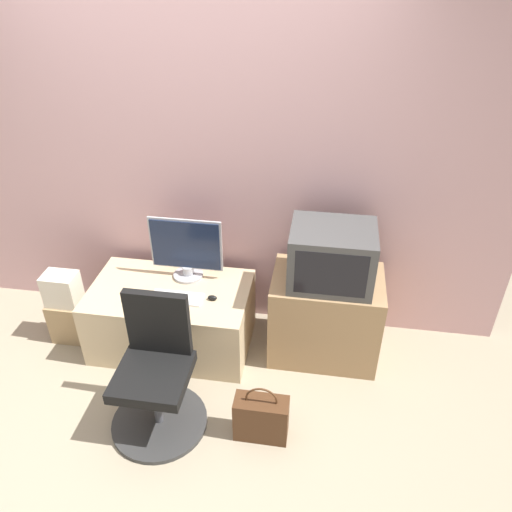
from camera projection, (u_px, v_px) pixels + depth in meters
The scene contains 12 objects.
ground_plane at pixel (151, 447), 2.94m from camera, with size 12.00×12.00×0.00m, color tan.
wall_back at pixel (193, 154), 3.32m from camera, with size 4.40×0.05×2.60m.
desk at pixel (172, 317), 3.56m from camera, with size 1.10×0.66×0.48m.
side_stand at pixel (325, 316), 3.45m from camera, with size 0.74×0.50×0.63m.
main_monitor at pixel (186, 249), 3.43m from camera, with size 0.51×0.21×0.46m.
keyboard at pixel (177, 298), 3.34m from camera, with size 0.35×0.14×0.01m.
mouse at pixel (212, 298), 3.32m from camera, with size 0.06×0.04×0.03m.
crt_tv at pixel (332, 256), 3.15m from camera, with size 0.53×0.42×0.39m.
office_chair at pixel (156, 379), 2.93m from camera, with size 0.58×0.58×0.87m.
cardboard_box_lower at pixel (70, 320), 3.65m from camera, with size 0.25×0.20×0.32m.
cardboard_box_upper at pixel (62, 289), 3.50m from camera, with size 0.23×0.17×0.24m.
handbag at pixel (261, 418), 2.93m from camera, with size 0.32×0.14×0.40m.
Camera 1 is at (0.89, -1.72, 2.56)m, focal length 35.00 mm.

